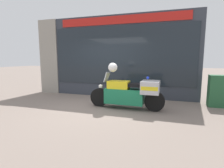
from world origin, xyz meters
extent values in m
plane|color=gray|center=(0.00, 0.00, 0.00)|extent=(60.00, 60.00, 0.00)
cube|color=#333842|center=(0.00, 2.00, 1.68)|extent=(6.99, 0.40, 3.37)
cube|color=gray|center=(-3.03, 2.03, 1.68)|extent=(0.93, 0.55, 3.37)
cube|color=#1E262D|center=(0.43, 1.79, 1.73)|extent=(5.84, 0.02, 2.37)
cube|color=red|center=(0.43, 1.78, 3.14)|extent=(5.25, 0.03, 0.32)
cube|color=slate|center=(0.39, 2.01, 0.28)|extent=(5.62, 0.30, 0.55)
cube|color=silver|center=(0.39, 2.15, 1.13)|extent=(5.62, 0.02, 1.20)
cube|color=beige|center=(0.39, 2.01, 1.72)|extent=(5.62, 0.30, 0.02)
cube|color=maroon|center=(-1.61, 2.01, 1.76)|extent=(0.18, 0.04, 0.06)
cube|color=navy|center=(-0.28, 2.01, 1.76)|extent=(0.18, 0.04, 0.06)
cube|color=#C68E19|center=(1.06, 2.01, 1.76)|extent=(0.18, 0.04, 0.06)
cube|color=#195623|center=(2.39, 2.01, 1.76)|extent=(0.18, 0.04, 0.06)
cube|color=orange|center=(-1.38, 1.94, 0.69)|extent=(0.19, 0.03, 0.27)
cube|color=white|center=(0.39, 1.94, 0.69)|extent=(0.19, 0.01, 0.27)
cube|color=yellow|center=(2.16, 1.94, 0.69)|extent=(0.19, 0.02, 0.27)
cylinder|color=black|center=(0.13, 0.22, 0.31)|extent=(0.62, 0.15, 0.61)
cylinder|color=black|center=(1.95, 0.19, 0.31)|extent=(0.62, 0.15, 0.61)
cube|color=#19754C|center=(1.00, 0.21, 0.41)|extent=(1.25, 0.49, 0.48)
cube|color=yellow|center=(0.80, 0.21, 0.76)|extent=(0.68, 0.44, 0.27)
cube|color=black|center=(1.28, 0.20, 0.79)|extent=(0.73, 0.37, 0.10)
cube|color=#B7B7BC|center=(1.82, 0.19, 0.75)|extent=(0.55, 0.66, 0.38)
cube|color=yellow|center=(1.82, 0.19, 0.75)|extent=(0.50, 0.67, 0.11)
cube|color=#B2BCC6|center=(0.40, 0.22, 1.02)|extent=(0.13, 0.33, 0.32)
sphere|color=white|center=(0.17, 0.22, 0.69)|extent=(0.14, 0.14, 0.14)
sphere|color=blue|center=(1.73, 0.19, 1.03)|extent=(0.09, 0.09, 0.09)
cube|color=#235633|center=(4.10, 1.37, 0.53)|extent=(0.92, 0.40, 1.06)
sphere|color=white|center=(0.60, 0.21, 1.33)|extent=(0.30, 0.30, 0.30)
camera|label=1|loc=(2.29, -5.17, 1.59)|focal=28.00mm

